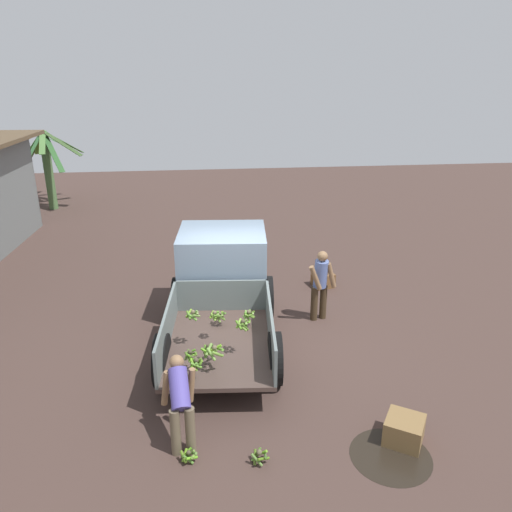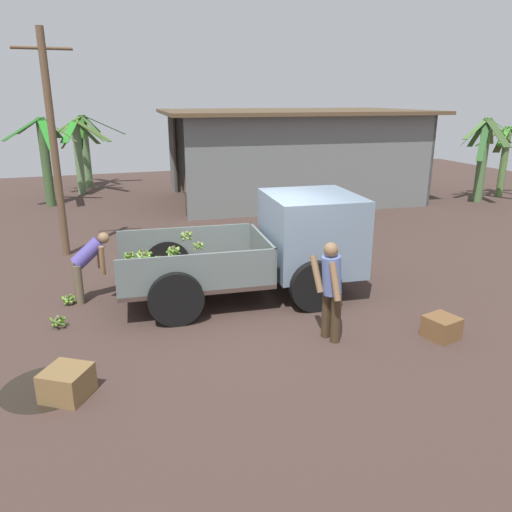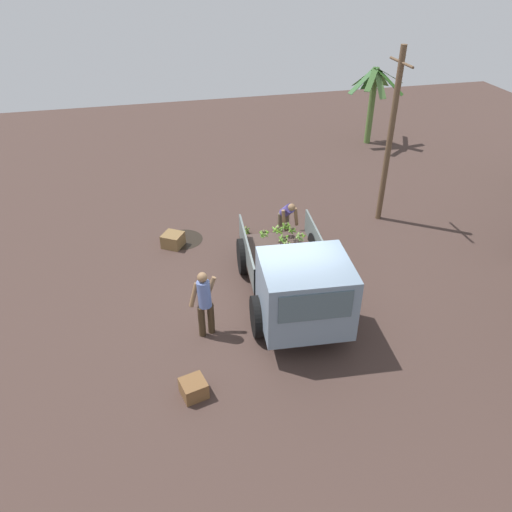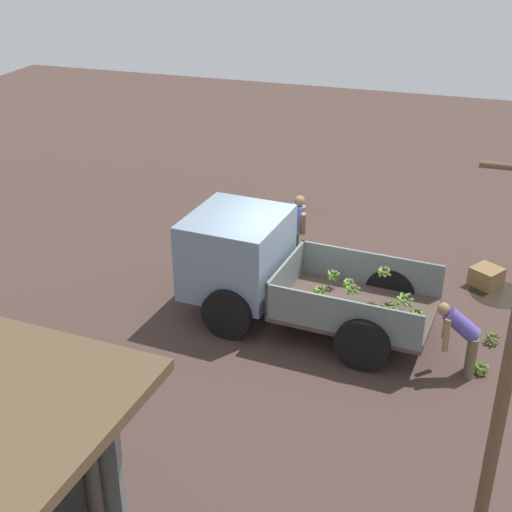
% 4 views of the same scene
% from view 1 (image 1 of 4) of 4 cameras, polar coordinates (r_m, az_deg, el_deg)
% --- Properties ---
extents(ground, '(36.00, 36.00, 0.00)m').
position_cam_1_polar(ground, '(10.49, -1.86, -9.12)').
color(ground, '#43312B').
extents(mud_patch_0, '(1.17, 1.17, 0.01)m').
position_cam_1_polar(mud_patch_0, '(7.95, 15.12, -21.21)').
color(mud_patch_0, black).
rests_on(mud_patch_0, ground).
extents(cargo_truck, '(4.66, 2.46, 1.93)m').
position_cam_1_polar(cargo_truck, '(10.63, -3.89, -2.41)').
color(cargo_truck, '#473730').
rests_on(cargo_truck, ground).
extents(banana_palm_0, '(2.01, 1.94, 2.65)m').
position_cam_1_polar(banana_palm_0, '(22.39, -22.78, 9.52)').
color(banana_palm_0, '#5A7D40').
rests_on(banana_palm_0, ground).
extents(banana_palm_1, '(2.47, 2.34, 3.00)m').
position_cam_1_polar(banana_palm_1, '(20.89, -22.62, 9.32)').
color(banana_palm_1, '#507341').
rests_on(banana_palm_1, ground).
extents(person_foreground_visitor, '(0.47, 0.68, 1.62)m').
position_cam_1_polar(person_foreground_visitor, '(10.82, 7.39, -2.98)').
color(person_foreground_visitor, '#3D2E1D').
rests_on(person_foreground_visitor, ground).
extents(person_worker_loading, '(0.74, 0.55, 1.29)m').
position_cam_1_polar(person_worker_loading, '(7.53, -8.66, -15.93)').
color(person_worker_loading, brown).
rests_on(person_worker_loading, ground).
extents(banana_bunch_on_ground_0, '(0.26, 0.26, 0.19)m').
position_cam_1_polar(banana_bunch_on_ground_0, '(7.63, -7.67, -21.63)').
color(banana_bunch_on_ground_0, '#47402E').
rests_on(banana_bunch_on_ground_0, ground).
extents(banana_bunch_on_ground_1, '(0.27, 0.28, 0.22)m').
position_cam_1_polar(banana_bunch_on_ground_1, '(7.54, 0.41, -21.84)').
color(banana_bunch_on_ground_1, brown).
rests_on(banana_bunch_on_ground_1, ground).
extents(wooden_crate_0, '(0.74, 0.74, 0.39)m').
position_cam_1_polar(wooden_crate_0, '(8.13, 16.57, -18.53)').
color(wooden_crate_0, brown).
rests_on(wooden_crate_0, ground).
extents(wooden_crate_1, '(0.57, 0.57, 0.36)m').
position_cam_1_polar(wooden_crate_1, '(12.77, 7.66, -2.68)').
color(wooden_crate_1, brown).
rests_on(wooden_crate_1, ground).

